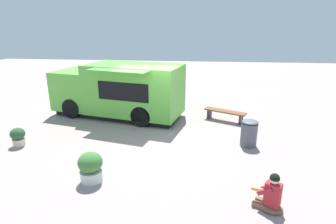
# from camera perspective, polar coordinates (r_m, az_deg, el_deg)

# --- Properties ---
(ground_plane) EXTENTS (40.00, 40.00, 0.00)m
(ground_plane) POSITION_cam_1_polar(r_m,az_deg,el_deg) (10.85, -4.09, -3.40)
(ground_plane) COLOR #A48E8B
(food_truck) EXTENTS (3.59, 5.90, 2.29)m
(food_truck) POSITION_cam_1_polar(r_m,az_deg,el_deg) (12.16, -9.99, 4.17)
(food_truck) COLOR #5EBC40
(food_truck) RESTS_ON ground_plane
(person_customer) EXTENTS (0.66, 0.76, 0.89)m
(person_customer) POSITION_cam_1_polar(r_m,az_deg,el_deg) (6.69, 20.38, -15.74)
(person_customer) COLOR brown
(person_customer) RESTS_ON ground_plane
(planter_flowering_near) EXTENTS (0.47, 0.47, 0.62)m
(planter_flowering_near) POSITION_cam_1_polar(r_m,az_deg,el_deg) (10.50, -28.43, -4.42)
(planter_flowering_near) COLOR beige
(planter_flowering_near) RESTS_ON ground_plane
(planter_flowering_far) EXTENTS (0.62, 0.62, 0.81)m
(planter_flowering_far) POSITION_cam_1_polar(r_m,az_deg,el_deg) (7.50, -15.60, -10.78)
(planter_flowering_far) COLOR silver
(planter_flowering_far) RESTS_ON ground_plane
(plaza_bench) EXTENTS (1.13, 1.73, 0.45)m
(plaza_bench) POSITION_cam_1_polar(r_m,az_deg,el_deg) (11.78, 11.60, -0.22)
(plaza_bench) COLOR brown
(plaza_bench) RESTS_ON ground_plane
(trash_bin) EXTENTS (0.54, 0.54, 0.90)m
(trash_bin) POSITION_cam_1_polar(r_m,az_deg,el_deg) (9.58, 16.29, -4.13)
(trash_bin) COLOR #52535F
(trash_bin) RESTS_ON ground_plane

